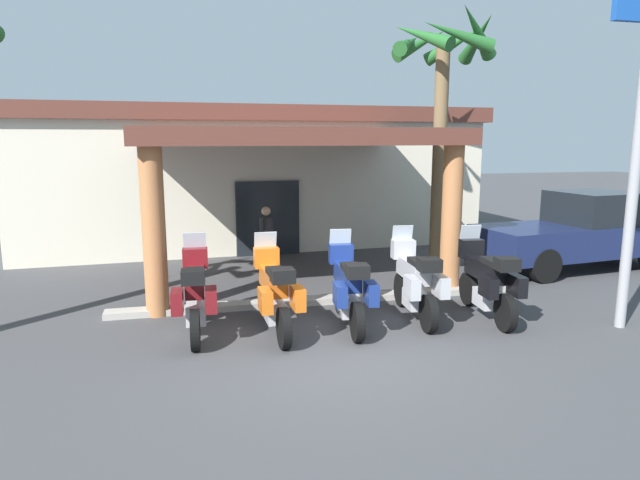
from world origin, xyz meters
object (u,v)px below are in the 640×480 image
(motorcycle_silver, at_px, (415,282))
(motorcycle_maroon, at_px, (195,294))
(motorcycle_orange, at_px, (275,293))
(pedestrian, at_px, (266,235))
(motorcycle_blue, at_px, (349,288))
(motorcycle_black, at_px, (488,281))
(motel_building, at_px, (249,173))
(palm_tree_near_portico, at_px, (444,75))
(pickup_truck_navy, at_px, (580,232))

(motorcycle_silver, bearing_deg, motorcycle_maroon, 93.34)
(motorcycle_orange, relative_size, pedestrian, 1.34)
(motorcycle_orange, relative_size, motorcycle_blue, 1.00)
(motorcycle_blue, bearing_deg, motorcycle_black, -87.39)
(motel_building, relative_size, motorcycle_black, 6.46)
(motorcycle_maroon, bearing_deg, motorcycle_black, -91.63)
(motel_building, xyz_separation_m, motorcycle_blue, (0.62, -9.59, -1.45))
(motorcycle_black, distance_m, palm_tree_near_portico, 5.94)
(motorcycle_blue, relative_size, palm_tree_near_portico, 0.35)
(pedestrian, xyz_separation_m, palm_tree_near_portico, (4.43, -0.15, 3.85))
(motel_building, distance_m, motorcycle_blue, 9.72)
(motorcycle_maroon, bearing_deg, palm_tree_near_portico, -56.02)
(motorcycle_silver, height_order, pickup_truck_navy, pickup_truck_navy)
(motorcycle_black, xyz_separation_m, pedestrian, (-3.44, 4.33, 0.26))
(motorcycle_silver, height_order, motorcycle_black, same)
(motorcycle_orange, height_order, motorcycle_black, same)
(motorcycle_silver, xyz_separation_m, pedestrian, (-2.14, 4.06, 0.26))
(motorcycle_silver, relative_size, palm_tree_near_portico, 0.35)
(motorcycle_silver, bearing_deg, pedestrian, 32.58)
(pickup_truck_navy, relative_size, palm_tree_near_portico, 0.85)
(motorcycle_maroon, bearing_deg, pickup_truck_navy, -72.04)
(motorcycle_blue, xyz_separation_m, pedestrian, (-0.84, 4.20, 0.26))
(motel_building, relative_size, motorcycle_silver, 6.46)
(motorcycle_maroon, xyz_separation_m, motorcycle_blue, (2.61, -0.23, 0.00))
(motorcycle_maroon, height_order, motorcycle_orange, same)
(palm_tree_near_portico, bearing_deg, motorcycle_orange, -140.29)
(palm_tree_near_portico, bearing_deg, motorcycle_maroon, -148.38)
(motel_building, xyz_separation_m, motorcycle_black, (3.22, -9.72, -1.45))
(palm_tree_near_portico, bearing_deg, motorcycle_blue, -131.57)
(motel_building, relative_size, motorcycle_orange, 6.46)
(motorcycle_silver, bearing_deg, motorcycle_blue, 100.66)
(motorcycle_blue, xyz_separation_m, motorcycle_silver, (1.30, 0.13, 0.00))
(motorcycle_silver, xyz_separation_m, motorcycle_black, (1.30, -0.26, 0.00))
(motorcycle_orange, xyz_separation_m, motorcycle_blue, (1.30, 0.01, 0.00))
(pedestrian, bearing_deg, motorcycle_black, -14.80)
(pedestrian, xyz_separation_m, pickup_truck_navy, (7.77, -1.30, -0.02))
(motel_building, distance_m, motorcycle_black, 10.34)
(motorcycle_blue, xyz_separation_m, motorcycle_black, (2.61, -0.13, 0.00))
(motorcycle_maroon, xyz_separation_m, motorcycle_orange, (1.30, -0.25, 0.00))
(motorcycle_silver, relative_size, pickup_truck_navy, 0.41)
(pickup_truck_navy, bearing_deg, motorcycle_silver, -160.30)
(motorcycle_maroon, height_order, motorcycle_silver, same)
(motorcycle_maroon, bearing_deg, motorcycle_blue, -92.77)
(motorcycle_maroon, distance_m, palm_tree_near_portico, 8.36)
(motorcycle_orange, bearing_deg, pedestrian, -7.94)
(motel_building, distance_m, pedestrian, 5.53)
(palm_tree_near_portico, bearing_deg, motel_building, 127.22)
(motorcycle_maroon, distance_m, motorcycle_orange, 1.33)
(motel_building, xyz_separation_m, pedestrian, (-0.22, -5.40, -1.19))
(motorcycle_orange, bearing_deg, motorcycle_black, -93.30)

